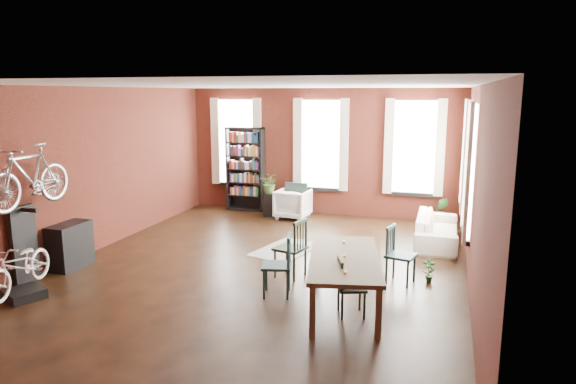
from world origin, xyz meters
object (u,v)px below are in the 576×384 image
at_px(bookshelf, 245,169).
at_px(plant_stand, 270,205).
at_px(cream_sofa, 437,224).
at_px(console_table, 70,245).
at_px(dining_chair_b, 290,248).
at_px(dining_chair_d, 401,255).
at_px(white_armchair, 293,202).
at_px(dining_chair_a, 277,265).
at_px(bike_trainer, 24,294).
at_px(bicycle_floor, 18,243).
at_px(dining_table, 344,281).
at_px(dining_chair_c, 352,287).

distance_m(bookshelf, plant_stand, 1.26).
distance_m(cream_sofa, console_table, 7.15).
relative_size(dining_chair_b, dining_chair_d, 1.06).
bearing_deg(white_armchair, dining_chair_b, 110.74).
height_order(dining_chair_b, cream_sofa, dining_chair_b).
height_order(dining_chair_a, plant_stand, dining_chair_a).
height_order(dining_chair_a, white_armchair, dining_chair_a).
height_order(bike_trainer, plant_stand, plant_stand).
relative_size(plant_stand, bicycle_floor, 0.40).
distance_m(bookshelf, bicycle_floor, 6.72).
height_order(dining_chair_d, white_armchair, dining_chair_d).
xyz_separation_m(white_armchair, bicycle_floor, (-2.40, -6.15, 0.49)).
bearing_deg(console_table, dining_chair_b, 10.40).
xyz_separation_m(dining_chair_a, plant_stand, (-1.81, 4.85, -0.18)).
relative_size(dining_chair_b, bike_trainer, 1.97).
distance_m(dining_table, bike_trainer, 4.85).
bearing_deg(console_table, dining_chair_c, -5.74).
height_order(bike_trainer, bicycle_floor, bicycle_floor).
distance_m(dining_chair_c, dining_chair_d, 1.58).
height_order(dining_table, plant_stand, dining_table).
xyz_separation_m(bookshelf, bicycle_floor, (-0.94, -6.65, -0.21)).
xyz_separation_m(dining_table, console_table, (-5.01, 0.22, 0.03)).
height_order(white_armchair, bicycle_floor, bicycle_floor).
height_order(console_table, plant_stand, console_table).
bearing_deg(white_armchair, console_table, 64.30).
bearing_deg(dining_table, dining_chair_a, 162.93).
distance_m(dining_chair_a, dining_chair_d, 2.09).
xyz_separation_m(dining_table, dining_chair_a, (-1.07, 0.09, 0.11)).
relative_size(white_armchair, bicycle_floor, 0.54).
height_order(plant_stand, bicycle_floor, bicycle_floor).
height_order(dining_chair_a, console_table, dining_chair_a).
bearing_deg(dining_chair_b, cream_sofa, 154.65).
bearing_deg(bicycle_floor, dining_table, 3.61).
relative_size(dining_table, dining_chair_b, 2.18).
height_order(cream_sofa, console_table, cream_sofa).
xyz_separation_m(dining_chair_c, bicycle_floor, (-4.84, -0.93, 0.47)).
distance_m(dining_chair_d, bicycle_floor, 5.91).
distance_m(dining_chair_d, cream_sofa, 2.59).
relative_size(dining_chair_d, bookshelf, 0.43).
bearing_deg(cream_sofa, bike_trainer, 129.76).
bearing_deg(console_table, cream_sofa, 29.33).
xyz_separation_m(dining_chair_c, console_table, (-5.17, 0.52, -0.01)).
xyz_separation_m(dining_chair_b, bike_trainer, (-3.58, -2.14, -0.43)).
relative_size(dining_chair_b, plant_stand, 1.69).
bearing_deg(dining_chair_a, console_table, -105.85).
distance_m(dining_table, bookshelf, 6.62).
bearing_deg(dining_chair_b, dining_table, 64.45).
bearing_deg(dining_chair_b, bike_trainer, -44.58).
xyz_separation_m(dining_chair_a, cream_sofa, (2.29, 3.63, -0.07)).
bearing_deg(bicycle_floor, dining_chair_d, 13.01).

